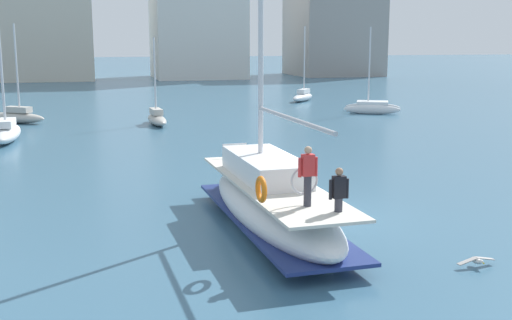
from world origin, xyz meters
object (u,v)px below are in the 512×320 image
(main_sailboat, at_px, (271,200))
(moored_sloop_near, at_px, (7,131))
(moored_sloop_far, at_px, (16,116))
(moored_cutter_left, at_px, (372,106))
(seagull, at_px, (477,260))
(moored_catamaran, at_px, (157,118))
(moored_cutter_right, at_px, (303,96))

(main_sailboat, distance_m, moored_sloop_near, 22.45)
(moored_sloop_far, height_order, moored_cutter_left, moored_sloop_far)
(moored_sloop_near, height_order, seagull, moored_sloop_near)
(main_sailboat, relative_size, seagull, 11.50)
(moored_sloop_far, xyz_separation_m, seagull, (14.60, -33.04, -0.34))
(main_sailboat, distance_m, moored_sloop_far, 30.41)
(moored_sloop_far, bearing_deg, moored_catamaran, -19.92)
(moored_sloop_far, bearing_deg, moored_cutter_left, -0.82)
(moored_catamaran, xyz_separation_m, moored_cutter_left, (17.22, 3.02, 0.06))
(moored_cutter_left, distance_m, seagull, 34.79)
(moored_cutter_right, xyz_separation_m, seagull, (-9.75, -43.26, -0.34))
(moored_sloop_near, relative_size, seagull, 7.05)
(main_sailboat, bearing_deg, seagull, -46.86)
(moored_cutter_left, relative_size, seagull, 5.99)
(moored_sloop_near, relative_size, moored_cutter_left, 1.18)
(moored_cutter_right, bearing_deg, main_sailboat, -109.77)
(seagull, bearing_deg, moored_sloop_far, 113.84)
(moored_sloop_near, height_order, moored_cutter_right, moored_sloop_near)
(main_sailboat, height_order, moored_cutter_right, main_sailboat)
(moored_sloop_far, relative_size, seagull, 6.07)
(moored_sloop_near, distance_m, moored_cutter_left, 27.40)
(main_sailboat, height_order, moored_sloop_near, main_sailboat)
(moored_catamaran, bearing_deg, moored_cutter_right, 42.28)
(moored_catamaran, height_order, moored_cutter_left, moored_cutter_left)
(moored_sloop_near, height_order, moored_cutter_left, moored_sloop_near)
(moored_sloop_far, distance_m, moored_cutter_left, 26.60)
(seagull, bearing_deg, moored_cutter_right, 77.30)
(main_sailboat, relative_size, moored_cutter_right, 1.85)
(moored_sloop_near, xyz_separation_m, moored_cutter_right, (23.93, 18.69, -0.07))
(moored_sloop_far, bearing_deg, main_sailboat, -69.97)
(moored_sloop_far, xyz_separation_m, moored_cutter_right, (24.35, 10.22, -0.00))
(moored_sloop_near, bearing_deg, main_sailboat, -63.56)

